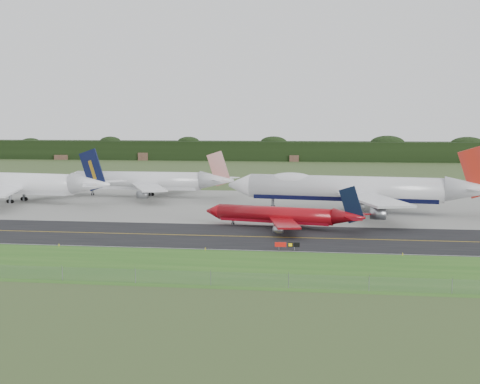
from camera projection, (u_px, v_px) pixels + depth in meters
name	position (u px, v px, depth m)	size (l,w,h in m)	color
ground	(223.00, 233.00, 151.05)	(600.00, 600.00, 0.00)	#2B441F
grass_verge	(190.00, 266.00, 116.57)	(400.00, 30.00, 0.01)	#2A5F1C
taxiway	(220.00, 236.00, 147.10)	(400.00, 32.00, 0.02)	black
apron	(250.00, 205.00, 201.27)	(400.00, 78.00, 0.01)	gray
taxiway_centreline	(220.00, 236.00, 147.10)	(400.00, 0.40, 0.00)	gold
taxiway_edge_line	(207.00, 249.00, 131.84)	(400.00, 0.25, 0.00)	silver
perimeter_fence	(173.00, 277.00, 103.65)	(320.00, 0.10, 320.00)	slate
horizon_treeline	(293.00, 152.00, 420.07)	(700.00, 25.00, 12.00)	black
jet_ba_747	(354.00, 189.00, 184.95)	(74.51, 61.21, 18.74)	silver
jet_red_737	(284.00, 216.00, 157.81)	(38.99, 31.24, 10.61)	maroon
jet_navy_gold	(16.00, 184.00, 207.62)	(65.88, 56.72, 17.03)	white
jet_star_tail	(147.00, 181.00, 221.35)	(58.74, 49.30, 15.53)	silver
taxiway_sign	(287.00, 245.00, 130.47)	(4.84, 0.39, 1.61)	slate
edge_marker_left	(59.00, 245.00, 134.95)	(0.16, 0.16, 0.50)	yellow
edge_marker_center	(205.00, 249.00, 130.85)	(0.16, 0.16, 0.50)	yellow
edge_marker_right	(403.00, 254.00, 125.69)	(0.16, 0.16, 0.50)	yellow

